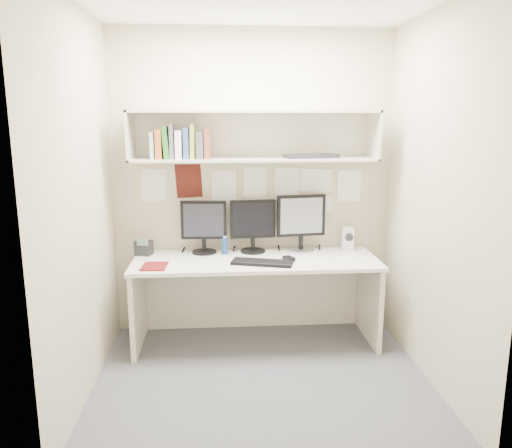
{
  "coord_description": "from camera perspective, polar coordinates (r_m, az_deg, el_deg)",
  "views": [
    {
      "loc": [
        -0.29,
        -3.29,
        1.84
      ],
      "look_at": [
        -0.02,
        0.35,
        1.08
      ],
      "focal_mm": 35.0,
      "sensor_mm": 36.0,
      "label": 1
    }
  ],
  "objects": [
    {
      "name": "monitor_right",
      "position": [
        4.3,
        5.19,
        0.37
      ],
      "size": [
        0.42,
        0.23,
        0.49
      ],
      "rotation": [
        0.0,
        0.0,
        0.13
      ],
      "color": "#A5A5AA",
      "rests_on": "desk"
    },
    {
      "name": "wall_right",
      "position": [
        3.65,
        19.89,
        2.51
      ],
      "size": [
        0.02,
        2.0,
        2.6
      ],
      "primitive_type": "cube",
      "color": "#BDAF91",
      "rests_on": "ground"
    },
    {
      "name": "maroon_notebook",
      "position": [
        3.95,
        -11.54,
        -4.76
      ],
      "size": [
        0.2,
        0.24,
        0.01
      ],
      "primitive_type": "cube",
      "rotation": [
        0.0,
        0.0,
        -0.06
      ],
      "color": "#601011",
      "rests_on": "desk"
    },
    {
      "name": "floor",
      "position": [
        3.78,
        0.7,
        -17.39
      ],
      "size": [
        2.4,
        2.0,
        0.01
      ],
      "primitive_type": "cube",
      "color": "#4B4B50",
      "rests_on": "ground"
    },
    {
      "name": "desk",
      "position": [
        4.22,
        -0.05,
        -8.72
      ],
      "size": [
        2.0,
        0.7,
        0.73
      ],
      "color": "silver",
      "rests_on": "floor"
    },
    {
      "name": "mouse",
      "position": [
        4.05,
        3.76,
        -3.98
      ],
      "size": [
        0.1,
        0.12,
        0.03
      ],
      "primitive_type": "cube",
      "rotation": [
        0.0,
        0.0,
        0.45
      ],
      "color": "black",
      "rests_on": "desk"
    },
    {
      "name": "monitor_center",
      "position": [
        4.26,
        -0.37,
        0.05
      ],
      "size": [
        0.39,
        0.21,
        0.45
      ],
      "rotation": [
        0.0,
        0.0,
        0.07
      ],
      "color": "black",
      "rests_on": "desk"
    },
    {
      "name": "wall_front",
      "position": [
        2.37,
        2.85,
        -1.49
      ],
      "size": [
        2.4,
        0.02,
        2.6
      ],
      "primitive_type": "cube",
      "color": "#BDAF91",
      "rests_on": "ground"
    },
    {
      "name": "speaker",
      "position": [
        4.44,
        10.42,
        -1.59
      ],
      "size": [
        0.11,
        0.12,
        0.2
      ],
      "rotation": [
        0.0,
        0.0,
        -0.13
      ],
      "color": "silver",
      "rests_on": "desk"
    },
    {
      "name": "hutch_tray",
      "position": [
        4.14,
        6.35,
        7.72
      ],
      "size": [
        0.46,
        0.25,
        0.03
      ],
      "primitive_type": "cube",
      "rotation": [
        0.0,
        0.0,
        0.21
      ],
      "color": "black",
      "rests_on": "overhead_hutch"
    },
    {
      "name": "overhead_hutch",
      "position": [
        4.16,
        -0.26,
        10.08
      ],
      "size": [
        2.0,
        0.38,
        0.4
      ],
      "color": "beige",
      "rests_on": "wall_back"
    },
    {
      "name": "wall_back",
      "position": [
        4.33,
        -0.39,
        4.58
      ],
      "size": [
        2.4,
        0.02,
        2.6
      ],
      "primitive_type": "cube",
      "color": "#BDAF91",
      "rests_on": "ground"
    },
    {
      "name": "keyboard",
      "position": [
        3.95,
        0.71,
        -4.43
      ],
      "size": [
        0.51,
        0.29,
        0.02
      ],
      "primitive_type": "cube",
      "rotation": [
        0.0,
        0.0,
        -0.27
      ],
      "color": "black",
      "rests_on": "desk"
    },
    {
      "name": "blue_bottle",
      "position": [
        4.23,
        -3.58,
        -2.48
      ],
      "size": [
        0.05,
        0.05,
        0.15
      ],
      "color": "navy",
      "rests_on": "desk"
    },
    {
      "name": "monitor_left",
      "position": [
        4.25,
        -6.0,
        -0.06
      ],
      "size": [
        0.39,
        0.21,
        0.45
      ],
      "rotation": [
        0.0,
        0.0,
        -0.05
      ],
      "color": "black",
      "rests_on": "desk"
    },
    {
      "name": "pinned_papers",
      "position": [
        4.34,
        -0.38,
        3.91
      ],
      "size": [
        1.92,
        0.01,
        0.48
      ],
      "primitive_type": null,
      "color": "white",
      "rests_on": "wall_back"
    },
    {
      "name": "desk_phone",
      "position": [
        4.31,
        -12.7,
        -2.64
      ],
      "size": [
        0.16,
        0.15,
        0.16
      ],
      "rotation": [
        0.0,
        0.0,
        -0.29
      ],
      "color": "black",
      "rests_on": "desk"
    },
    {
      "name": "book_stack",
      "position": [
        4.06,
        -8.56,
        9.07
      ],
      "size": [
        0.47,
        0.17,
        0.28
      ],
      "color": "beige",
      "rests_on": "overhead_hutch"
    },
    {
      "name": "wall_left",
      "position": [
        3.46,
        -19.48,
        2.06
      ],
      "size": [
        0.02,
        2.0,
        2.6
      ],
      "primitive_type": "cube",
      "color": "#BDAF91",
      "rests_on": "ground"
    }
  ]
}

